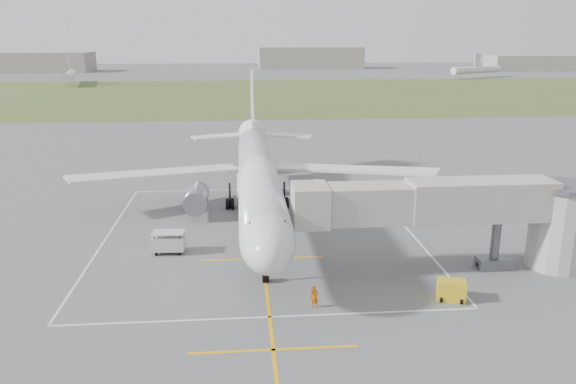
{
  "coord_description": "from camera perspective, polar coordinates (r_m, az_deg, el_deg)",
  "views": [
    {
      "loc": [
        -1.63,
        -53.05,
        17.61
      ],
      "look_at": [
        2.57,
        -4.0,
        4.0
      ],
      "focal_mm": 35.0,
      "sensor_mm": 36.0,
      "label": 1
    }
  ],
  "objects": [
    {
      "name": "jet_bridge",
      "position": [
        45.06,
        17.99,
        -1.92
      ],
      "size": [
        23.4,
        5.0,
        7.2
      ],
      "color": "#AAA49A",
      "rests_on": "ground"
    },
    {
      "name": "distant_aircraft",
      "position": [
        237.85,
        0.07,
        12.08
      ],
      "size": [
        189.92,
        47.74,
        8.85
      ],
      "color": "silver",
      "rests_on": "ground"
    },
    {
      "name": "ramp_worker_wing",
      "position": [
        59.06,
        -9.61,
        -1.18
      ],
      "size": [
        1.03,
        1.12,
        1.85
      ],
      "primitive_type": "imported",
      "rotation": [
        0.0,
        0.0,
        2.04
      ],
      "color": "orange",
      "rests_on": "ground"
    },
    {
      "name": "apron_markings",
      "position": [
        50.43,
        -2.75,
        -4.99
      ],
      "size": [
        28.2,
        60.0,
        0.01
      ],
      "color": "#E9A20D",
      "rests_on": "ground"
    },
    {
      "name": "baggage_cart",
      "position": [
        48.46,
        -12.02,
        -5.01
      ],
      "size": [
        2.75,
        1.74,
        1.86
      ],
      "rotation": [
        0.0,
        0.0,
        -0.05
      ],
      "color": "#BCBCBC",
      "rests_on": "ground"
    },
    {
      "name": "ground",
      "position": [
        55.92,
        -2.98,
        -2.92
      ],
      "size": [
        700.0,
        700.0,
        0.0
      ],
      "primitive_type": "plane",
      "color": "#575759",
      "rests_on": "ground"
    },
    {
      "name": "airliner",
      "position": [
        55.42,
        -3.07,
        1.64
      ],
      "size": [
        38.93,
        46.75,
        13.52
      ],
      "color": "silver",
      "rests_on": "ground"
    },
    {
      "name": "distant_hangars",
      "position": [
        318.81,
        -7.71,
        13.09
      ],
      "size": [
        345.0,
        49.0,
        12.0
      ],
      "color": "gray",
      "rests_on": "ground"
    },
    {
      "name": "gpu_unit",
      "position": [
        40.96,
        16.25,
        -9.58
      ],
      "size": [
        2.19,
        1.8,
        1.44
      ],
      "rotation": [
        0.0,
        0.0,
        -0.29
      ],
      "color": "gold",
      "rests_on": "ground"
    },
    {
      "name": "ramp_worker_nose",
      "position": [
        38.34,
        2.7,
        -10.61
      ],
      "size": [
        0.59,
        0.41,
        1.55
      ],
      "primitive_type": "imported",
      "rotation": [
        0.0,
        0.0,
        -0.07
      ],
      "color": "#E66007",
      "rests_on": "ground"
    },
    {
      "name": "grass_strip",
      "position": [
        183.9,
        -4.44,
        9.92
      ],
      "size": [
        700.0,
        120.0,
        0.02
      ],
      "primitive_type": "cube",
      "color": "#415625",
      "rests_on": "ground"
    }
  ]
}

